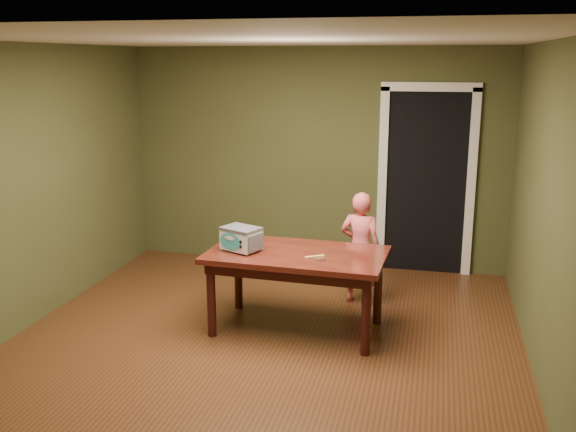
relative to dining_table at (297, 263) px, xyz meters
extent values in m
plane|color=#5A3019|center=(-0.22, -0.47, -0.65)|extent=(5.00, 5.00, 0.00)
cube|color=#454B28|center=(-0.22, 2.03, 0.65)|extent=(4.50, 0.02, 2.60)
cube|color=#454B28|center=(-0.22, -2.97, 0.65)|extent=(4.50, 0.02, 2.60)
cube|color=#454B28|center=(-2.47, -0.47, 0.65)|extent=(0.02, 5.00, 2.60)
cube|color=#454B28|center=(2.03, -0.47, 0.65)|extent=(0.02, 5.00, 2.60)
cube|color=white|center=(-0.22, -0.47, 1.95)|extent=(4.50, 5.00, 0.02)
cube|color=black|center=(1.08, 2.33, 0.40)|extent=(0.90, 0.60, 2.10)
cube|color=black|center=(1.08, 2.01, 0.40)|extent=(0.90, 0.02, 2.10)
cube|color=white|center=(0.58, 2.00, 0.40)|extent=(0.10, 0.06, 2.20)
cube|color=white|center=(1.58, 2.00, 0.40)|extent=(0.10, 0.06, 2.20)
cube|color=white|center=(1.08, 2.00, 1.50)|extent=(1.10, 0.06, 0.10)
cube|color=#3A100D|center=(0.00, 0.00, 0.07)|extent=(1.64, 0.98, 0.05)
cube|color=black|center=(0.00, 0.00, 0.00)|extent=(1.52, 0.85, 0.10)
cylinder|color=black|center=(-0.72, -0.32, -0.30)|extent=(0.08, 0.08, 0.70)
cylinder|color=black|center=(-0.68, 0.38, -0.30)|extent=(0.08, 0.08, 0.70)
cylinder|color=black|center=(0.68, -0.38, -0.30)|extent=(0.08, 0.08, 0.70)
cylinder|color=black|center=(0.72, 0.32, -0.30)|extent=(0.08, 0.08, 0.70)
cylinder|color=#4C4F54|center=(-0.66, -0.09, 0.11)|extent=(0.02, 0.02, 0.01)
cylinder|color=#4C4F54|center=(-0.59, 0.07, 0.11)|extent=(0.02, 0.02, 0.01)
cylinder|color=#4C4F54|center=(-0.42, -0.20, 0.11)|extent=(0.02, 0.02, 0.01)
cylinder|color=#4C4F54|center=(-0.35, -0.03, 0.11)|extent=(0.02, 0.02, 0.01)
cube|color=silver|center=(-0.50, -0.06, 0.21)|extent=(0.39, 0.34, 0.18)
cube|color=#4C4F54|center=(-0.50, -0.06, 0.30)|extent=(0.40, 0.35, 0.03)
cube|color=#4C4F54|center=(-0.66, 0.01, 0.21)|extent=(0.10, 0.20, 0.14)
cube|color=#4C4F54|center=(-0.35, -0.13, 0.21)|extent=(0.10, 0.20, 0.14)
ellipsoid|color=teal|center=(-0.58, -0.16, 0.21)|extent=(0.23, 0.11, 0.16)
cylinder|color=black|center=(-0.46, -0.21, 0.23)|extent=(0.02, 0.02, 0.02)
cylinder|color=black|center=(-0.46, -0.21, 0.18)|extent=(0.02, 0.02, 0.02)
cylinder|color=silver|center=(0.24, -0.18, 0.11)|extent=(0.10, 0.10, 0.02)
cylinder|color=#4F2D1A|center=(0.24, -0.18, 0.12)|extent=(0.09, 0.09, 0.01)
cube|color=#FFD36E|center=(0.18, -0.10, 0.10)|extent=(0.17, 0.12, 0.01)
imported|color=#ED6165|center=(0.48, 0.82, -0.07)|extent=(0.47, 0.35, 1.17)
camera|label=1|loc=(1.19, -5.43, 1.80)|focal=40.00mm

